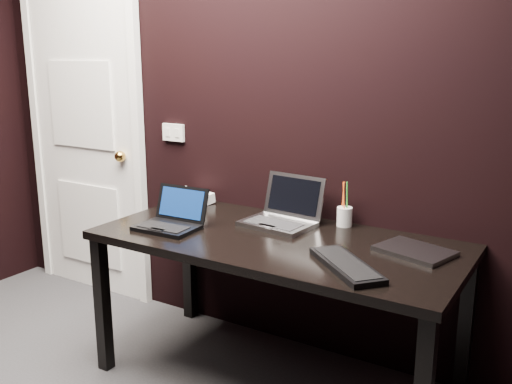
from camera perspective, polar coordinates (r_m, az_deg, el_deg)
The scene contains 11 objects.
wall_back at distance 3.02m, azimuth 0.97°, elevation 8.56°, with size 4.00×4.00×0.00m, color black.
door at distance 3.89m, azimuth -16.66°, elevation 5.36°, with size 0.99×0.10×2.14m.
wall_switch at distance 3.39m, azimuth -8.26°, elevation 5.91°, with size 0.15×0.02×0.10m.
desk at distance 2.67m, azimuth 2.09°, elevation -6.18°, with size 1.70×0.80×0.74m.
netbook at distance 2.81m, azimuth -8.48°, elevation -2.82°, with size 0.30×0.27×0.19m.
silver_laptop at distance 2.84m, azimuth 2.61°, elevation -2.40°, with size 0.36×0.33×0.23m.
ext_keyboard at distance 2.31m, azimuth 9.01°, elevation -7.23°, with size 0.41×0.38×0.03m.
closed_laptop at distance 2.54m, azimuth 15.58°, elevation -5.70°, with size 0.35×0.29×0.02m.
desk_phone at distance 3.25m, azimuth -6.07°, elevation -0.54°, with size 0.21×0.18×0.10m.
mobile_phone at distance 3.10m, azimuth -8.38°, elevation -1.37°, with size 0.05×0.04×0.09m.
pen_cup at distance 2.84m, azimuth 8.84°, elevation -2.36°, with size 0.09×0.09×0.22m.
Camera 1 is at (1.53, -0.79, 1.57)m, focal length 40.00 mm.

